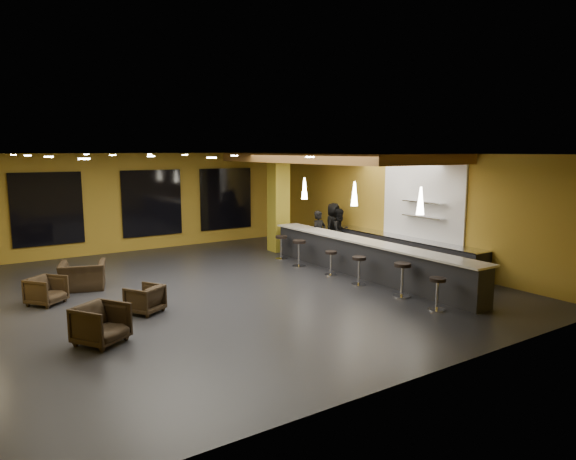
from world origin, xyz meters
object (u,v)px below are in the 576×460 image
armchair_a (101,324)px  bar_stool_0 (437,290)px  pendant_0 (421,201)px  staff_c (333,227)px  pendant_2 (304,189)px  bar_stool_2 (359,267)px  bar_stool_3 (331,260)px  armchair_d (83,276)px  pendant_1 (354,194)px  staff_b (340,231)px  prep_counter (401,251)px  bar_stool_4 (299,250)px  bar_stool_1 (402,275)px  column (278,203)px  armchair_c (46,291)px  bar_counter (365,259)px  staff_a (319,234)px  bar_stool_5 (281,244)px  armchair_b (145,299)px

armchair_a → bar_stool_0: 7.16m
pendant_0 → staff_c: (1.60, 5.46, -1.48)m
pendant_2 → bar_stool_2: 4.16m
bar_stool_0 → bar_stool_3: size_ratio=1.06×
pendant_0 → armchair_d: bearing=144.7°
pendant_1 → bar_stool_2: 2.31m
pendant_0 → armchair_d: size_ratio=0.63×
staff_b → bar_stool_0: 6.69m
prep_counter → bar_stool_4: prep_counter is taller
pendant_1 → bar_stool_1: bearing=-104.1°
column → armchair_c: size_ratio=4.77×
bar_counter → pendant_1: bearing=90.0°
staff_a → bar_stool_4: size_ratio=1.90×
staff_c → bar_stool_1: (-2.25, -5.55, -0.33)m
armchair_c → armchair_d: armchair_d is taller
pendant_2 → bar_stool_4: bearing=-132.8°
prep_counter → bar_stool_5: size_ratio=7.54×
pendant_0 → bar_stool_1: 1.92m
bar_counter → bar_stool_4: size_ratio=9.58×
bar_stool_2 → bar_stool_4: (-0.08, 2.71, 0.04)m
bar_stool_4 → bar_counter: bearing=-67.4°
staff_b → bar_stool_4: size_ratio=1.91×
armchair_d → bar_stool_3: size_ratio=1.56×
armchair_c → bar_stool_4: bar_stool_4 is taller
pendant_1 → armchair_d: (-7.07, 2.52, -1.99)m
bar_counter → prep_counter: (2.00, 0.50, -0.07)m
pendant_2 → armchair_c: size_ratio=0.95×
staff_b → staff_c: 0.51m
bar_counter → pendant_1: pendant_1 is taller
column → staff_a: 2.06m
staff_c → bar_counter: bearing=-139.1°
bar_stool_3 → bar_stool_4: (-0.13, 1.43, 0.08)m
bar_stool_1 → armchair_a: bearing=172.7°
armchair_a → bar_stool_5: 8.25m
pendant_1 → staff_b: 3.28m
armchair_b → armchair_d: armchair_d is taller
pendant_1 → staff_a: size_ratio=0.44×
bar_stool_4 → armchair_d: bearing=171.3°
staff_a → armchair_d: 7.59m
pendant_2 → armchair_b: pendant_2 is taller
bar_stool_1 → bar_stool_0: bearing=-96.8°
prep_counter → pendant_1: 2.77m
staff_a → armchair_b: bearing=-166.4°
staff_c → bar_stool_5: (-2.32, -0.16, -0.36)m
column → pendant_0: size_ratio=5.00×
armchair_a → armchair_d: bearing=49.4°
armchair_b → bar_stool_0: bar_stool_0 is taller
staff_b → pendant_1: bearing=-123.1°
pendant_0 → armchair_b: bearing=161.2°
staff_a → armchair_c: 8.63m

